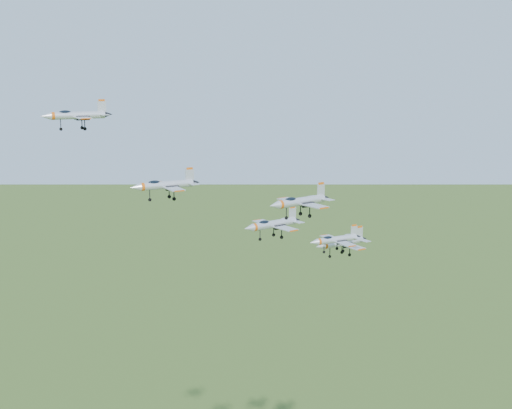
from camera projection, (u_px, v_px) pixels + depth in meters
jet_lead at (76, 115)px, 112.23m from camera, size 11.26×9.52×3.04m
jet_left_high at (165, 185)px, 111.71m from camera, size 11.63×9.78×3.12m
jet_right_high at (300, 201)px, 103.71m from camera, size 11.46×9.44×3.07m
jet_left_low at (272, 224)px, 135.39m from camera, size 13.64×11.24×3.65m
jet_right_low at (335, 239)px, 132.17m from camera, size 11.34×9.55×3.05m
jet_trail at (341, 243)px, 139.63m from camera, size 13.02×10.82×3.48m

